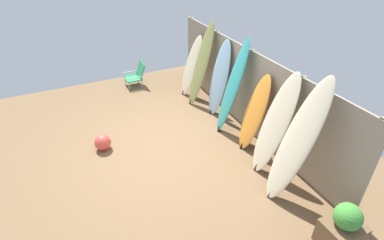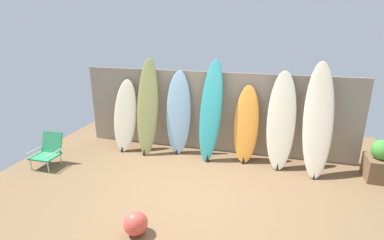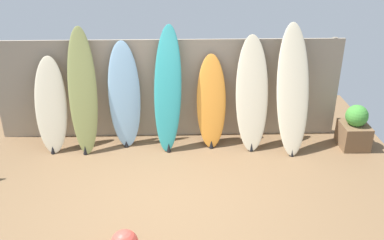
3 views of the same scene
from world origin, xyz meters
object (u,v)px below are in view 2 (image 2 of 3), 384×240
object	(u,v)px
planter_box	(380,162)
surfboard_teal_3	(211,111)
beach_ball	(136,223)
surfboard_cream_5	(281,121)
beach_chair	(48,150)
surfboard_orange_4	(246,125)
surfboard_skyblue_2	(178,113)
surfboard_cream_6	(318,120)
surfboard_cream_0	(125,116)
surfboard_olive_1	(147,107)

from	to	relation	value
planter_box	surfboard_teal_3	bearing A→B (deg)	177.46
planter_box	beach_ball	size ratio (longest dim) A/B	2.31
surfboard_cream_5	beach_chair	distance (m)	4.74
surfboard_orange_4	planter_box	distance (m)	2.54
surfboard_teal_3	beach_chair	bearing A→B (deg)	-158.38
surfboard_skyblue_2	surfboard_teal_3	distance (m)	0.77
surfboard_cream_6	beach_chair	size ratio (longest dim) A/B	3.25
surfboard_cream_5	beach_chair	world-z (taller)	surfboard_cream_5
surfboard_cream_6	beach_chair	world-z (taller)	surfboard_cream_6
surfboard_teal_3	surfboard_orange_4	bearing A→B (deg)	4.87
beach_chair	surfboard_cream_5	bearing A→B (deg)	12.69
planter_box	surfboard_cream_5	bearing A→B (deg)	175.49
surfboard_cream_6	planter_box	world-z (taller)	surfboard_cream_6
surfboard_cream_6	surfboard_orange_4	bearing A→B (deg)	172.72
surfboard_teal_3	surfboard_skyblue_2	bearing A→B (deg)	171.05
surfboard_skyblue_2	beach_chair	bearing A→B (deg)	-150.19
surfboard_cream_0	surfboard_skyblue_2	bearing A→B (deg)	6.30
surfboard_olive_1	planter_box	xyz separation A→B (m)	(4.65, -0.13, -0.68)
surfboard_skyblue_2	surfboard_teal_3	world-z (taller)	surfboard_teal_3
surfboard_olive_1	surfboard_skyblue_2	size ratio (longest dim) A/B	1.14
surfboard_cream_0	beach_chair	bearing A→B (deg)	-132.96
beach_chair	beach_ball	bearing A→B (deg)	-32.28
surfboard_orange_4	beach_chair	bearing A→B (deg)	-161.38
surfboard_cream_5	surfboard_cream_6	size ratio (longest dim) A/B	0.90
surfboard_orange_4	planter_box	size ratio (longest dim) A/B	2.04
surfboard_cream_0	beach_chair	xyz separation A→B (m)	(-1.13, -1.22, -0.46)
surfboard_cream_5	surfboard_cream_0	bearing A→B (deg)	-179.73
surfboard_cream_6	surfboard_cream_5	bearing A→B (deg)	170.72
surfboard_cream_0	surfboard_orange_4	xyz separation A→B (m)	(2.72, 0.08, -0.00)
surfboard_orange_4	beach_chair	xyz separation A→B (m)	(-3.86, -1.30, -0.46)
beach_chair	beach_ball	size ratio (longest dim) A/B	1.95
surfboard_teal_3	surfboard_cream_0	bearing A→B (deg)	-179.51
surfboard_cream_6	surfboard_olive_1	bearing A→B (deg)	178.51
surfboard_cream_0	planter_box	xyz separation A→B (m)	(5.21, -0.13, -0.44)
surfboard_cream_0	surfboard_orange_4	distance (m)	2.72
surfboard_olive_1	surfboard_orange_4	xyz separation A→B (m)	(2.16, 0.08, -0.24)
surfboard_orange_4	surfboard_cream_5	xyz separation A→B (m)	(0.68, -0.06, 0.16)
surfboard_skyblue_2	surfboard_cream_6	world-z (taller)	surfboard_cream_6
surfboard_olive_1	surfboard_skyblue_2	xyz separation A→B (m)	(0.67, 0.14, -0.12)
surfboard_cream_5	beach_ball	world-z (taller)	surfboard_cream_5
surfboard_cream_0	surfboard_olive_1	bearing A→B (deg)	-0.03
beach_chair	planter_box	size ratio (longest dim) A/B	0.84
surfboard_skyblue_2	surfboard_cream_5	distance (m)	2.18
surfboard_cream_0	surfboard_olive_1	world-z (taller)	surfboard_olive_1
surfboard_olive_1	planter_box	world-z (taller)	surfboard_olive_1
surfboard_orange_4	beach_ball	xyz separation A→B (m)	(-1.21, -2.81, -0.61)
surfboard_olive_1	surfboard_skyblue_2	distance (m)	0.69
surfboard_cream_6	planter_box	distance (m)	1.35
surfboard_skyblue_2	surfboard_orange_4	world-z (taller)	surfboard_skyblue_2
surfboard_orange_4	beach_ball	bearing A→B (deg)	-113.31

